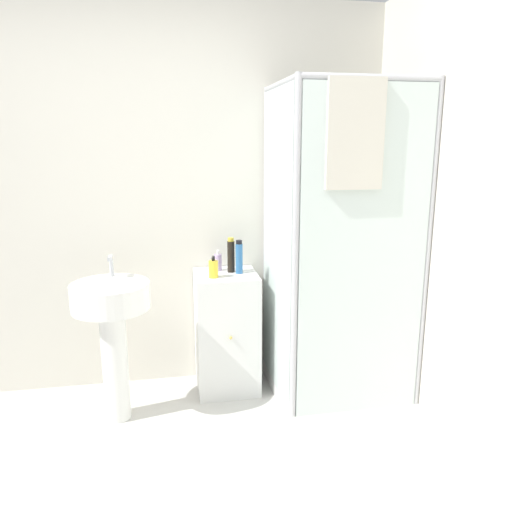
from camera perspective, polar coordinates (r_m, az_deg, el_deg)
wall_back at (r=3.34m, az=-14.13°, el=6.09°), size 6.40×0.06×2.50m
shower_enclosure at (r=3.17m, az=8.57°, el=-6.77°), size 0.80×0.83×1.96m
vanity_cabinet at (r=3.35m, az=-3.39°, el=-8.61°), size 0.40×0.41×0.80m
sink at (r=3.02m, az=-16.12°, el=-7.04°), size 0.45×0.45×0.98m
soap_dispenser at (r=3.12m, az=-4.89°, el=-1.46°), size 0.06×0.06×0.14m
shampoo_bottle_tall_black at (r=3.23m, az=-2.88°, el=0.07°), size 0.05×0.05×0.23m
shampoo_bottle_blue at (r=3.20m, az=-1.94°, el=-0.15°), size 0.05×0.05×0.22m
lotion_bottle_white at (r=3.29m, az=-4.37°, el=-0.69°), size 0.05×0.05×0.14m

